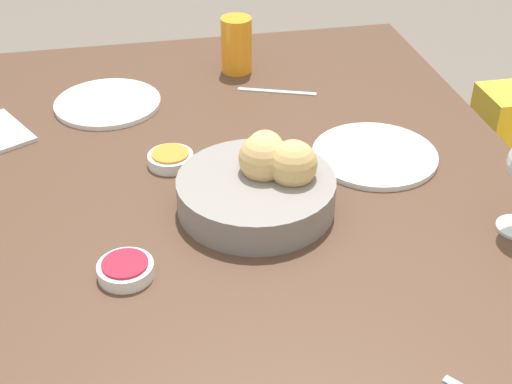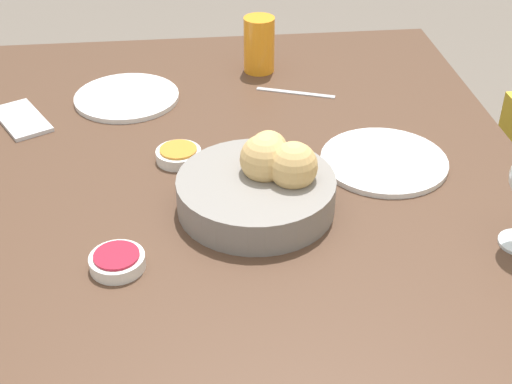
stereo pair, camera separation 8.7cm
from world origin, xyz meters
name	(u,v)px [view 1 (the left image)]	position (x,y,z in m)	size (l,w,h in m)	color
dining_table	(246,259)	(0.00, 0.00, 0.64)	(1.50, 1.03, 0.72)	#4C3323
bread_basket	(261,184)	(-0.03, 0.03, 0.76)	(0.25, 0.25, 0.12)	gray
plate_near_left	(108,103)	(-0.44, -0.20, 0.72)	(0.21, 0.21, 0.01)	white
plate_far_center	(375,155)	(-0.14, 0.26, 0.72)	(0.22, 0.22, 0.01)	white
juice_glass	(236,45)	(-0.55, 0.09, 0.78)	(0.07, 0.07, 0.12)	orange
jam_bowl_berry	(126,269)	(0.10, -0.19, 0.73)	(0.08, 0.08, 0.02)	white
jam_bowl_honey	(171,159)	(-0.19, -0.10, 0.73)	(0.08, 0.08, 0.02)	white
knife_silver	(277,92)	(-0.43, 0.15, 0.72)	(0.07, 0.16, 0.00)	#B7B7BC
cell_phone	(2,130)	(-0.37, -0.40, 0.72)	(0.17, 0.14, 0.01)	silver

